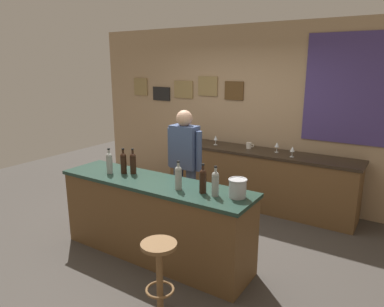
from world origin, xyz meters
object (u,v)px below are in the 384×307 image
at_px(wine_bottle_d, 178,177).
at_px(ice_bucket, 238,188).
at_px(bartender, 185,162).
at_px(bar_stool, 159,266).
at_px(wine_glass_b, 277,145).
at_px(wine_glass_c, 292,149).
at_px(wine_glass_a, 216,138).
at_px(wine_bottle_f, 215,183).
at_px(wine_bottle_e, 203,180).
at_px(coffee_mug, 249,145).
at_px(wine_bottle_b, 123,162).
at_px(wine_bottle_a, 109,162).
at_px(wine_bottle_c, 133,163).

distance_m(wine_bottle_d, ice_bucket, 0.63).
height_order(bartender, bar_stool, bartender).
bearing_deg(wine_glass_b, bar_stool, -90.68).
distance_m(bartender, wine_glass_c, 1.58).
height_order(bar_stool, ice_bucket, ice_bucket).
bearing_deg(wine_glass_a, wine_bottle_f, -61.13).
xyz_separation_m(wine_bottle_e, wine_glass_a, (-1.00, 2.07, -0.05)).
bearing_deg(coffee_mug, wine_bottle_b, -108.82).
bearing_deg(ice_bucket, wine_glass_a, 124.07).
relative_size(wine_bottle_d, wine_bottle_f, 1.00).
bearing_deg(ice_bucket, wine_bottle_a, -175.95).
height_order(wine_bottle_e, coffee_mug, wine_bottle_e).
relative_size(wine_bottle_d, wine_glass_c, 1.97).
relative_size(bartender, wine_bottle_d, 5.29).
bearing_deg(wine_bottle_b, ice_bucket, 0.92).
bearing_deg(wine_bottle_e, wine_glass_b, 89.49).
bearing_deg(wine_bottle_d, wine_glass_a, 109.05).
bearing_deg(wine_bottle_e, wine_glass_a, 115.75).
height_order(wine_bottle_a, wine_bottle_b, same).
height_order(wine_bottle_f, coffee_mug, wine_bottle_f).
xyz_separation_m(bartender, wine_bottle_d, (0.50, -0.86, 0.12)).
distance_m(wine_bottle_a, coffee_mug, 2.32).
distance_m(wine_bottle_a, wine_bottle_b, 0.17).
bearing_deg(wine_glass_a, wine_glass_c, -4.17).
relative_size(wine_bottle_c, wine_bottle_d, 1.00).
relative_size(wine_glass_b, wine_glass_c, 1.00).
relative_size(wine_bottle_b, ice_bucket, 1.63).
bearing_deg(wine_bottle_a, wine_bottle_d, -0.77).
relative_size(bar_stool, wine_glass_b, 4.39).
xyz_separation_m(wine_bottle_f, wine_glass_b, (-0.12, 2.12, -0.05)).
height_order(bar_stool, wine_glass_b, wine_glass_b).
bearing_deg(wine_bottle_a, wine_glass_c, 51.89).
relative_size(wine_bottle_b, coffee_mug, 2.45).
relative_size(wine_bottle_e, wine_glass_a, 1.97).
bearing_deg(wine_bottle_d, bartender, 120.25).
distance_m(bar_stool, wine_bottle_c, 1.43).
distance_m(wine_bottle_a, wine_bottle_d, 1.01).
xyz_separation_m(wine_bottle_d, coffee_mug, (-0.16, 2.17, -0.11)).
xyz_separation_m(ice_bucket, wine_glass_c, (-0.05, 1.89, -0.01)).
bearing_deg(bar_stool, wine_glass_b, 89.32).
distance_m(bartender, ice_bucket, 1.33).
distance_m(wine_bottle_b, wine_bottle_f, 1.28).
height_order(bartender, wine_glass_b, bartender).
height_order(wine_bottle_c, ice_bucket, wine_bottle_c).
relative_size(wine_bottle_b, wine_bottle_d, 1.00).
xyz_separation_m(bartender, wine_bottle_f, (0.91, -0.82, 0.12)).
relative_size(wine_bottle_a, wine_bottle_c, 1.00).
distance_m(ice_bucket, coffee_mug, 2.18).
distance_m(wine_bottle_a, wine_glass_b, 2.51).
bearing_deg(wine_bottle_e, wine_glass_c, 81.37).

